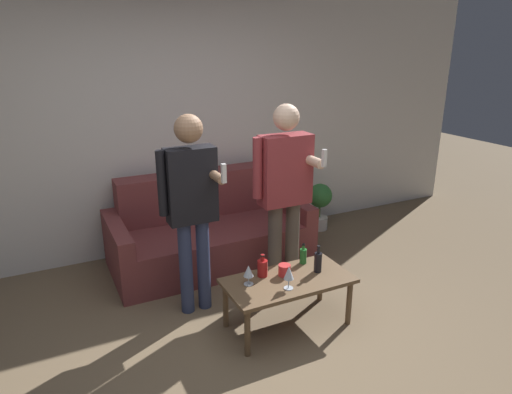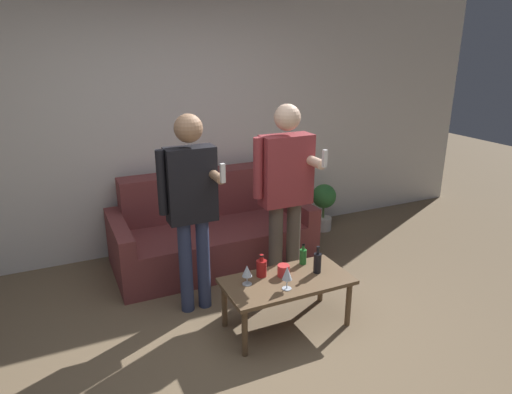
# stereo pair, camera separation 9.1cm
# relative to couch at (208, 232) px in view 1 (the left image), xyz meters

# --- Properties ---
(ground_plane) EXTENTS (16.00, 16.00, 0.00)m
(ground_plane) POSITION_rel_couch_xyz_m (-0.34, -1.79, -0.30)
(ground_plane) COLOR #756047
(wall_back) EXTENTS (8.00, 0.06, 2.70)m
(wall_back) POSITION_rel_couch_xyz_m (-0.34, 0.51, 1.05)
(wall_back) COLOR silver
(wall_back) RESTS_ON ground_plane
(couch) EXTENTS (1.93, 0.94, 0.86)m
(couch) POSITION_rel_couch_xyz_m (0.00, 0.00, 0.00)
(couch) COLOR brown
(couch) RESTS_ON ground_plane
(coffee_table) EXTENTS (0.98, 0.50, 0.40)m
(coffee_table) POSITION_rel_couch_xyz_m (0.14, -1.36, 0.05)
(coffee_table) COLOR brown
(coffee_table) RESTS_ON ground_plane
(bottle_orange) EXTENTS (0.06, 0.06, 0.17)m
(bottle_orange) POSITION_rel_couch_xyz_m (0.38, -1.18, 0.17)
(bottle_orange) COLOR #23752D
(bottle_orange) RESTS_ON coffee_table
(bottle_green) EXTENTS (0.06, 0.06, 0.22)m
(bottle_green) POSITION_rel_couch_xyz_m (0.41, -1.36, 0.19)
(bottle_green) COLOR black
(bottle_green) RESTS_ON coffee_table
(bottle_dark) EXTENTS (0.08, 0.08, 0.18)m
(bottle_dark) POSITION_rel_couch_xyz_m (-0.01, -1.23, 0.17)
(bottle_dark) COLOR #B21E1E
(bottle_dark) RESTS_ON coffee_table
(wine_glass_near) EXTENTS (0.07, 0.07, 0.18)m
(wine_glass_near) POSITION_rel_couch_xyz_m (0.07, -1.48, 0.23)
(wine_glass_near) COLOR silver
(wine_glass_near) RESTS_ON coffee_table
(wine_glass_far) EXTENTS (0.08, 0.08, 0.16)m
(wine_glass_far) POSITION_rel_couch_xyz_m (-0.16, -1.30, 0.21)
(wine_glass_far) COLOR silver
(wine_glass_far) RESTS_ON coffee_table
(cup_on_table) EXTENTS (0.09, 0.09, 0.09)m
(cup_on_table) POSITION_rel_couch_xyz_m (0.15, -1.30, 0.15)
(cup_on_table) COLOR red
(cup_on_table) RESTS_ON coffee_table
(person_standing_left) EXTENTS (0.45, 0.41, 1.62)m
(person_standing_left) POSITION_rel_couch_xyz_m (-0.42, -0.82, 0.67)
(person_standing_left) COLOR navy
(person_standing_left) RESTS_ON ground_plane
(person_standing_right) EXTENTS (0.52, 0.43, 1.65)m
(person_standing_right) POSITION_rel_couch_xyz_m (0.41, -0.81, 0.66)
(person_standing_right) COLOR brown
(person_standing_right) RESTS_ON ground_plane
(potted_plant) EXTENTS (0.28, 0.28, 0.56)m
(potted_plant) POSITION_rel_couch_xyz_m (1.46, 0.17, 0.04)
(potted_plant) COLOR silver
(potted_plant) RESTS_ON ground_plane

